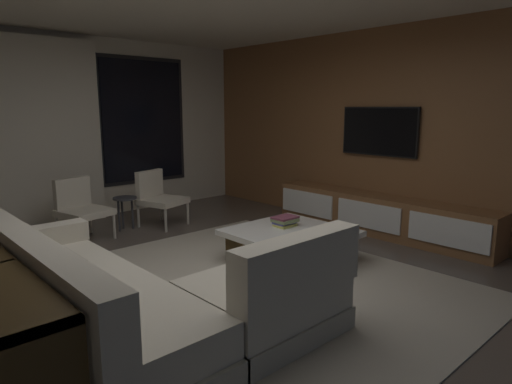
% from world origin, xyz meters
% --- Properties ---
extents(floor, '(9.20, 9.20, 0.00)m').
position_xyz_m(floor, '(0.00, 0.00, 0.00)').
color(floor, '#564C44').
extents(back_wall_with_window, '(6.60, 0.30, 2.70)m').
position_xyz_m(back_wall_with_window, '(-0.06, 3.62, 1.34)').
color(back_wall_with_window, beige).
rests_on(back_wall_with_window, floor).
extents(media_wall, '(0.12, 7.80, 2.70)m').
position_xyz_m(media_wall, '(3.06, 0.00, 1.35)').
color(media_wall, brown).
rests_on(media_wall, floor).
extents(area_rug, '(3.20, 3.80, 0.01)m').
position_xyz_m(area_rug, '(0.35, -0.10, 0.01)').
color(area_rug, '#ADA391').
rests_on(area_rug, floor).
extents(sectional_couch, '(1.98, 2.50, 0.82)m').
position_xyz_m(sectional_couch, '(-0.92, -0.21, 0.29)').
color(sectional_couch, '#B1A997').
rests_on(sectional_couch, floor).
extents(coffee_table, '(1.16, 1.16, 0.36)m').
position_xyz_m(coffee_table, '(1.10, 0.13, 0.19)').
color(coffee_table, '#3F2D15').
rests_on(coffee_table, floor).
extents(book_stack_on_coffee_table, '(0.27, 0.21, 0.11)m').
position_xyz_m(book_stack_on_coffee_table, '(1.18, 0.29, 0.42)').
color(book_stack_on_coffee_table, '#CAC760').
rests_on(book_stack_on_coffee_table, coffee_table).
extents(accent_chair_near_window, '(0.68, 0.70, 0.78)m').
position_xyz_m(accent_chair_near_window, '(0.88, 2.49, 0.43)').
color(accent_chair_near_window, '#B2ADA0').
rests_on(accent_chair_near_window, floor).
extents(accent_chair_by_curtain, '(0.65, 0.66, 0.78)m').
position_xyz_m(accent_chair_by_curtain, '(-0.21, 2.55, 0.43)').
color(accent_chair_by_curtain, '#B2ADA0').
rests_on(accent_chair_by_curtain, floor).
extents(side_stool, '(0.32, 0.32, 0.46)m').
position_xyz_m(side_stool, '(0.40, 2.56, 0.37)').
color(side_stool, '#333338').
rests_on(side_stool, floor).
extents(media_console, '(0.46, 3.10, 0.52)m').
position_xyz_m(media_console, '(2.77, 0.05, 0.25)').
color(media_console, brown).
rests_on(media_console, floor).
extents(mounted_tv, '(0.05, 1.12, 0.65)m').
position_xyz_m(mounted_tv, '(2.95, 0.25, 1.35)').
color(mounted_tv, black).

